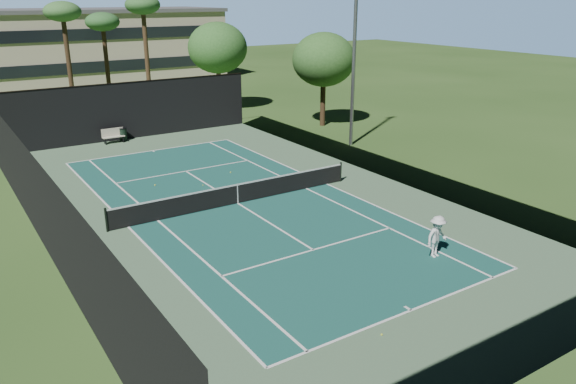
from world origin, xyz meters
name	(u,v)px	position (x,y,z in m)	size (l,w,h in m)	color
ground	(238,204)	(0.00, 0.00, 0.00)	(160.00, 160.00, 0.00)	#2F521E
apron_slab	(238,204)	(0.00, 0.00, 0.01)	(18.00, 32.00, 0.01)	#507251
court_surface	(238,203)	(0.00, 0.00, 0.01)	(10.97, 23.77, 0.01)	#19524A
court_lines	(238,203)	(0.00, 0.00, 0.02)	(11.07, 23.87, 0.01)	white
tennis_net	(238,193)	(0.00, 0.00, 0.56)	(12.90, 0.10, 1.10)	black
fence	(236,164)	(0.00, 0.06, 2.01)	(18.04, 32.05, 4.03)	black
player	(437,237)	(3.70, -9.47, 0.85)	(1.10, 0.63, 1.70)	white
tennis_ball_a	(382,335)	(-1.75, -12.42, 0.03)	(0.07, 0.07, 0.07)	yellow
tennis_ball_b	(203,185)	(-0.26, 3.47, 0.03)	(0.06, 0.06, 0.06)	#B2CE2F
tennis_ball_c	(231,172)	(2.06, 4.72, 0.04)	(0.08, 0.08, 0.08)	#C9D12F
tennis_ball_d	(155,185)	(-2.44, 4.89, 0.04)	(0.08, 0.08, 0.08)	yellow
park_bench	(113,135)	(-1.51, 15.40, 0.55)	(1.50, 0.45, 1.02)	beige
trash_bin	(123,134)	(-0.76, 15.57, 0.48)	(0.56, 0.56, 0.95)	black
palm_a	(63,16)	(-2.00, 24.00, 8.19)	(2.80, 2.80, 9.32)	#44301D
palm_b	(103,25)	(1.50, 26.00, 7.36)	(2.80, 2.80, 8.42)	#402C1B
palm_c	(143,10)	(4.00, 23.00, 8.60)	(2.80, 2.80, 9.77)	#4F3722
decid_tree_a	(218,48)	(10.00, 22.00, 5.42)	(5.12, 5.12, 7.62)	#4B3020
decid_tree_b	(324,60)	(14.00, 12.00, 5.08)	(4.80, 4.80, 7.14)	#44301D
campus_building	(42,48)	(0.00, 45.98, 4.21)	(40.50, 12.50, 8.30)	beige
light_pole	(354,48)	(12.00, 6.00, 6.46)	(0.90, 0.25, 12.22)	gray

